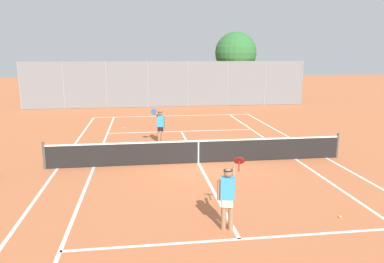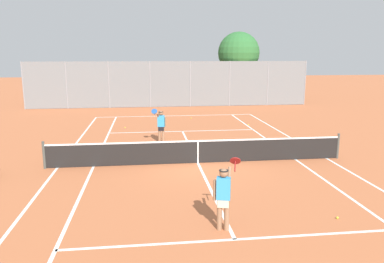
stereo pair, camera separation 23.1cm
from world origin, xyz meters
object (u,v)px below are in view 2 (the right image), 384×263
tennis_net (198,151)px  loose_tennis_ball_2 (191,118)px  loose_tennis_ball_0 (117,148)px  loose_tennis_ball_1 (248,125)px  tree_behind_left (239,54)px  player_far_left (161,125)px  loose_tennis_ball_4 (337,218)px  loose_tennis_ball_5 (125,128)px  player_near_side (223,195)px

tennis_net → loose_tennis_ball_2: (1.00, 10.60, -0.48)m
loose_tennis_ball_0 → loose_tennis_ball_2: 8.99m
loose_tennis_ball_1 → tree_behind_left: size_ratio=0.01×
player_far_left → loose_tennis_ball_2: bearing=71.4°
tree_behind_left → tennis_net: bearing=-108.7°
player_far_left → loose_tennis_ball_1: (5.55, 4.02, -0.89)m
player_far_left → tree_behind_left: bearing=62.7°
loose_tennis_ball_0 → tree_behind_left: 18.66m
loose_tennis_ball_0 → tennis_net: bearing=-39.1°
tennis_net → player_far_left: (-1.32, 3.71, 0.42)m
tennis_net → loose_tennis_ball_1: size_ratio=181.82×
tree_behind_left → loose_tennis_ball_4: bearing=-97.6°
tennis_net → loose_tennis_ball_0: 4.41m
loose_tennis_ball_1 → loose_tennis_ball_5: bearing=180.0°
loose_tennis_ball_1 → loose_tennis_ball_5: 7.54m
loose_tennis_ball_1 → loose_tennis_ball_5: (-7.54, 0.01, 0.00)m
player_far_left → loose_tennis_ball_5: player_far_left is taller
loose_tennis_ball_2 → loose_tennis_ball_0: bearing=-119.3°
loose_tennis_ball_2 → tree_behind_left: (5.15, 7.60, 4.28)m
tennis_net → loose_tennis_ball_4: size_ratio=181.82×
loose_tennis_ball_1 → tree_behind_left: (1.92, 10.47, 4.28)m
tennis_net → loose_tennis_ball_4: (2.99, -5.62, -0.48)m
player_near_side → loose_tennis_ball_5: size_ratio=26.88×
player_near_side → loose_tennis_ball_5: bearing=103.0°
player_near_side → loose_tennis_ball_2: (1.18, 16.45, -0.89)m
loose_tennis_ball_0 → loose_tennis_ball_4: bearing=-52.7°
loose_tennis_ball_2 → loose_tennis_ball_4: (1.99, -16.23, 0.00)m
player_near_side → loose_tennis_ball_4: size_ratio=26.88×
loose_tennis_ball_5 → tree_behind_left: 14.74m
loose_tennis_ball_0 → loose_tennis_ball_5: bearing=88.9°
loose_tennis_ball_1 → loose_tennis_ball_2: bearing=138.4°
player_near_side → loose_tennis_ball_2: player_near_side is taller
player_far_left → loose_tennis_ball_4: player_far_left is taller
player_far_left → tree_behind_left: size_ratio=0.28×
tennis_net → loose_tennis_ball_1: tennis_net is taller
loose_tennis_ball_0 → tree_behind_left: (9.55, 15.44, 4.28)m
player_far_left → loose_tennis_ball_1: size_ratio=26.88×
player_near_side → player_far_left: 9.63m
loose_tennis_ball_2 → loose_tennis_ball_5: size_ratio=1.00×
tennis_net → player_near_side: player_near_side is taller
tennis_net → player_far_left: size_ratio=6.76×
loose_tennis_ball_2 → loose_tennis_ball_5: (-4.30, -2.86, 0.00)m
tennis_net → loose_tennis_ball_5: size_ratio=181.82×
loose_tennis_ball_4 → loose_tennis_ball_0: bearing=127.3°
loose_tennis_ball_4 → tree_behind_left: 24.41m
player_far_left → loose_tennis_ball_2: size_ratio=26.88×
loose_tennis_ball_4 → loose_tennis_ball_5: bearing=115.2°
loose_tennis_ball_4 → tree_behind_left: size_ratio=0.01×
loose_tennis_ball_2 → loose_tennis_ball_1: bearing=-41.6°
tennis_net → loose_tennis_ball_2: tennis_net is taller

